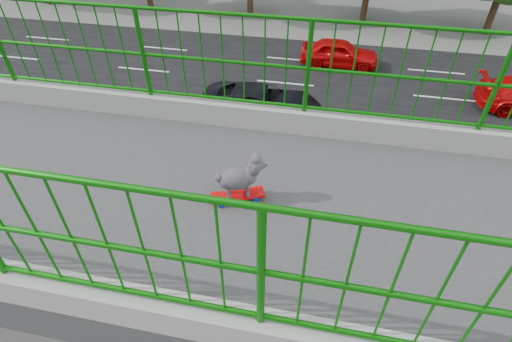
{
  "coord_description": "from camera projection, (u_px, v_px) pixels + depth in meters",
  "views": [
    {
      "loc": [
        2.79,
        2.25,
        9.83
      ],
      "look_at": [
        -0.71,
        1.54,
        6.82
      ],
      "focal_mm": 27.6,
      "sensor_mm": 36.0,
      "label": 1
    }
  ],
  "objects": [
    {
      "name": "railing",
      "position": [
        99.0,
        166.0,
        4.12
      ],
      "size": [
        3.0,
        24.0,
        1.42
      ],
      "color": "gray",
      "rests_on": "footbridge"
    },
    {
      "name": "skateboard",
      "position": [
        238.0,
        196.0,
        4.01
      ],
      "size": [
        0.36,
        0.56,
        0.07
      ],
      "rotation": [
        0.0,
        0.0,
        0.41
      ],
      "color": "red",
      "rests_on": "footbridge"
    },
    {
      "name": "car_0",
      "position": [
        378.0,
        226.0,
        12.14
      ],
      "size": [
        1.7,
        4.24,
        1.44
      ],
      "primitive_type": "imported",
      "color": "#C50709",
      "rests_on": "ground"
    },
    {
      "name": "car_4",
      "position": [
        339.0,
        53.0,
        21.99
      ],
      "size": [
        1.73,
        4.29,
        1.46
      ],
      "primitive_type": "imported",
      "rotation": [
        0.0,
        0.0,
        3.14
      ],
      "color": "#C50709",
      "rests_on": "ground"
    },
    {
      "name": "road",
      "position": [
        276.0,
        113.0,
        18.51
      ],
      "size": [
        18.0,
        90.0,
        0.02
      ],
      "primitive_type": "cube",
      "color": "black",
      "rests_on": "ground"
    },
    {
      "name": "poodle",
      "position": [
        240.0,
        177.0,
        3.86
      ],
      "size": [
        0.33,
        0.49,
        0.44
      ],
      "rotation": [
        0.0,
        0.0,
        0.41
      ],
      "color": "#2E2B31",
      "rests_on": "skateboard"
    },
    {
      "name": "car_2",
      "position": [
        262.0,
        104.0,
        17.66
      ],
      "size": [
        2.53,
        5.48,
        1.52
      ],
      "primitive_type": "imported",
      "rotation": [
        0.0,
        0.0,
        3.14
      ],
      "color": "black",
      "rests_on": "ground"
    },
    {
      "name": "footbridge",
      "position": [
        136.0,
        278.0,
        5.41
      ],
      "size": [
        3.0,
        24.0,
        7.0
      ],
      "color": "#2D2D2F",
      "rests_on": "ground"
    }
  ]
}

